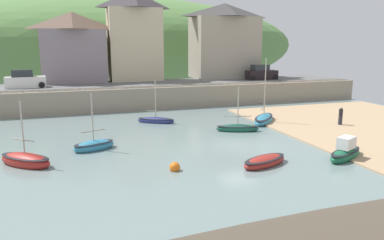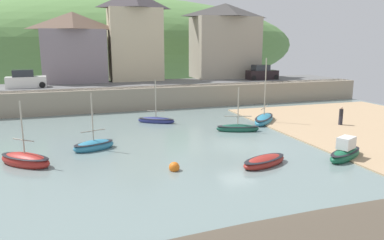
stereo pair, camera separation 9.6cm
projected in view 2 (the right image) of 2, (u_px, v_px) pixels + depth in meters
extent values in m
cube|color=gray|center=(238.00, 146.00, 26.34)|extent=(48.00, 40.00, 0.06)
cube|color=tan|center=(372.00, 126.00, 32.48)|extent=(18.00, 22.00, 0.10)
cube|color=gray|center=(174.00, 97.00, 41.88)|extent=(48.00, 2.40, 2.40)
cube|color=#606060|center=(166.00, 83.00, 45.08)|extent=(48.00, 9.00, 0.10)
ellipsoid|color=#598746|center=(110.00, 45.00, 75.37)|extent=(80.00, 44.00, 19.13)
cube|color=gray|center=(75.00, 56.00, 45.40)|extent=(7.52, 4.98, 6.40)
pyramid|color=brown|center=(72.00, 21.00, 44.53)|extent=(7.82, 5.28, 2.08)
cube|color=beige|center=(135.00, 45.00, 47.44)|extent=(6.59, 4.32, 9.07)
cube|color=#A39985|center=(225.00, 48.00, 51.39)|extent=(8.84, 5.39, 8.25)
pyramid|color=#423F3E|center=(226.00, 10.00, 50.35)|extent=(9.14, 5.69, 1.83)
ellipsoid|color=teal|center=(264.00, 120.00, 33.96)|extent=(4.05, 4.36, 0.89)
ellipsoid|color=black|center=(264.00, 117.00, 33.91)|extent=(3.97, 4.27, 0.12)
cylinder|color=#B2A893|center=(265.00, 87.00, 33.34)|extent=(0.09, 0.09, 5.18)
cylinder|color=gray|center=(264.00, 107.00, 33.72)|extent=(1.78, 2.02, 0.07)
ellipsoid|color=navy|center=(156.00, 121.00, 33.84)|extent=(3.50, 2.65, 0.68)
ellipsoid|color=black|center=(156.00, 119.00, 33.80)|extent=(3.43, 2.60, 0.12)
cylinder|color=#B2A893|center=(156.00, 98.00, 33.41)|extent=(0.09, 0.09, 3.46)
cylinder|color=gray|center=(156.00, 111.00, 33.66)|extent=(1.48, 0.94, 0.07)
ellipsoid|color=#185B3D|center=(345.00, 155.00, 23.27)|extent=(3.62, 2.51, 0.88)
ellipsoid|color=black|center=(345.00, 152.00, 23.22)|extent=(3.55, 2.46, 0.12)
cube|color=silver|center=(346.00, 143.00, 23.10)|extent=(1.44, 1.23, 0.75)
ellipsoid|color=maroon|center=(264.00, 162.00, 22.09)|extent=(3.62, 2.39, 0.74)
ellipsoid|color=black|center=(264.00, 159.00, 22.05)|extent=(3.55, 2.35, 0.12)
ellipsoid|color=teal|center=(94.00, 146.00, 25.34)|extent=(3.16, 2.23, 0.84)
ellipsoid|color=black|center=(94.00, 143.00, 25.29)|extent=(3.10, 2.18, 0.12)
cylinder|color=#B2A893|center=(92.00, 117.00, 24.91)|extent=(0.09, 0.09, 3.28)
cylinder|color=gray|center=(93.00, 131.00, 25.11)|extent=(1.67, 0.69, 0.07)
ellipsoid|color=#A62620|center=(25.00, 161.00, 22.10)|extent=(3.62, 3.43, 0.97)
ellipsoid|color=black|center=(25.00, 156.00, 22.04)|extent=(3.54, 3.36, 0.12)
cylinder|color=#B2A893|center=(22.00, 127.00, 21.67)|extent=(0.09, 0.09, 3.15)
cylinder|color=gray|center=(23.00, 140.00, 21.83)|extent=(1.28, 1.15, 0.07)
ellipsoid|color=#1A503E|center=(238.00, 129.00, 30.61)|extent=(3.68, 2.14, 0.74)
ellipsoid|color=black|center=(238.00, 126.00, 30.57)|extent=(3.61, 2.10, 0.12)
cylinder|color=#B2A893|center=(238.00, 106.00, 30.22)|extent=(0.09, 0.09, 3.08)
cylinder|color=gray|center=(238.00, 116.00, 30.39)|extent=(2.15, 0.80, 0.07)
cube|color=silver|center=(26.00, 82.00, 40.13)|extent=(4.18, 1.90, 1.20)
cube|color=#282D33|center=(23.00, 73.00, 39.86)|extent=(2.17, 1.60, 0.80)
cylinder|color=black|center=(43.00, 83.00, 41.44)|extent=(0.64, 0.22, 0.64)
cylinder|color=black|center=(42.00, 85.00, 39.96)|extent=(0.64, 0.22, 0.64)
cylinder|color=black|center=(11.00, 84.00, 40.43)|extent=(0.64, 0.22, 0.64)
cylinder|color=black|center=(9.00, 86.00, 38.94)|extent=(0.64, 0.22, 0.64)
cube|color=black|center=(262.00, 75.00, 49.01)|extent=(4.11, 1.71, 1.20)
cube|color=#282D33|center=(261.00, 68.00, 48.74)|extent=(2.10, 1.51, 0.80)
cylinder|color=black|center=(270.00, 76.00, 50.32)|extent=(0.64, 0.22, 0.64)
cylinder|color=black|center=(276.00, 77.00, 48.84)|extent=(0.64, 0.22, 0.64)
cylinder|color=black|center=(248.00, 77.00, 49.31)|extent=(0.64, 0.22, 0.64)
cylinder|color=black|center=(254.00, 78.00, 47.82)|extent=(0.64, 0.22, 0.64)
cube|color=#282833|center=(341.00, 120.00, 32.50)|extent=(0.28, 0.20, 0.82)
cylinder|color=black|center=(341.00, 112.00, 32.36)|extent=(0.34, 0.34, 0.58)
sphere|color=#D1A889|center=(342.00, 108.00, 32.28)|extent=(0.22, 0.22, 0.22)
sphere|color=orange|center=(174.00, 167.00, 21.18)|extent=(0.63, 0.63, 0.63)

